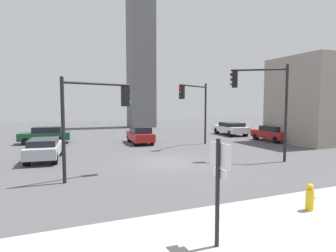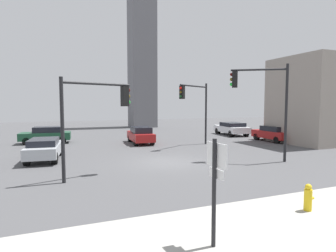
{
  "view_description": "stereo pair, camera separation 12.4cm",
  "coord_description": "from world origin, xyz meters",
  "px_view_note": "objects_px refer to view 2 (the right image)",
  "views": [
    {
      "loc": [
        -6.18,
        -15.31,
        3.47
      ],
      "look_at": [
        0.82,
        1.98,
        2.0
      ],
      "focal_mm": 29.99,
      "sensor_mm": 36.0,
      "label": 1
    },
    {
      "loc": [
        -6.06,
        -15.36,
        3.47
      ],
      "look_at": [
        0.82,
        1.98,
        2.0
      ],
      "focal_mm": 29.99,
      "sensor_mm": 36.0,
      "label": 2
    }
  ],
  "objects_px": {
    "car_1": "(44,148)",
    "car_4": "(273,133)",
    "direction_sign": "(215,180)",
    "fire_hydrant": "(308,198)",
    "traffic_light_1": "(261,93)",
    "car_0": "(141,135)",
    "car_2": "(232,128)",
    "car_3": "(46,135)",
    "traffic_light_0": "(195,101)",
    "traffic_light_2": "(97,107)"
  },
  "relations": [
    {
      "from": "direction_sign",
      "to": "car_0",
      "type": "xyz_separation_m",
      "value": [
        3.46,
        18.18,
        -0.97
      ]
    },
    {
      "from": "traffic_light_1",
      "to": "car_0",
      "type": "relative_size",
      "value": 1.39
    },
    {
      "from": "car_0",
      "to": "car_1",
      "type": "height_order",
      "value": "car_0"
    },
    {
      "from": "traffic_light_2",
      "to": "car_3",
      "type": "xyz_separation_m",
      "value": [
        -2.69,
        13.36,
        -2.55
      ]
    },
    {
      "from": "traffic_light_2",
      "to": "car_0",
      "type": "bearing_deg",
      "value": 47.27
    },
    {
      "from": "traffic_light_1",
      "to": "traffic_light_2",
      "type": "relative_size",
      "value": 1.26
    },
    {
      "from": "traffic_light_1",
      "to": "car_2",
      "type": "relative_size",
      "value": 1.2
    },
    {
      "from": "traffic_light_0",
      "to": "fire_hydrant",
      "type": "xyz_separation_m",
      "value": [
        -3.2,
        -14.01,
        -3.15
      ]
    },
    {
      "from": "car_1",
      "to": "direction_sign",
      "type": "bearing_deg",
      "value": -156.72
    },
    {
      "from": "car_0",
      "to": "fire_hydrant",
      "type": "bearing_deg",
      "value": -175.28
    },
    {
      "from": "car_0",
      "to": "car_4",
      "type": "xyz_separation_m",
      "value": [
        11.77,
        -3.19,
        -0.01
      ]
    },
    {
      "from": "traffic_light_0",
      "to": "traffic_light_1",
      "type": "distance_m",
      "value": 6.75
    },
    {
      "from": "traffic_light_0",
      "to": "fire_hydrant",
      "type": "height_order",
      "value": "traffic_light_0"
    },
    {
      "from": "car_1",
      "to": "car_4",
      "type": "xyz_separation_m",
      "value": [
        19.34,
        1.73,
        0.01
      ]
    },
    {
      "from": "direction_sign",
      "to": "fire_hydrant",
      "type": "distance_m",
      "value": 4.12
    },
    {
      "from": "car_4",
      "to": "direction_sign",
      "type": "bearing_deg",
      "value": 133.46
    },
    {
      "from": "traffic_light_0",
      "to": "car_4",
      "type": "distance_m",
      "value": 8.69
    },
    {
      "from": "car_0",
      "to": "traffic_light_0",
      "type": "bearing_deg",
      "value": -129.5
    },
    {
      "from": "car_3",
      "to": "car_1",
      "type": "bearing_deg",
      "value": 96.12
    },
    {
      "from": "car_0",
      "to": "car_4",
      "type": "bearing_deg",
      "value": -101.78
    },
    {
      "from": "traffic_light_2",
      "to": "car_2",
      "type": "relative_size",
      "value": 0.95
    },
    {
      "from": "traffic_light_0",
      "to": "car_0",
      "type": "xyz_separation_m",
      "value": [
        -3.6,
        3.35,
        -2.95
      ]
    },
    {
      "from": "traffic_light_0",
      "to": "traffic_light_2",
      "type": "distance_m",
      "value": 11.06
    },
    {
      "from": "car_3",
      "to": "traffic_light_0",
      "type": "bearing_deg",
      "value": 155.35
    },
    {
      "from": "direction_sign",
      "to": "car_1",
      "type": "xyz_separation_m",
      "value": [
        -4.12,
        13.26,
        -0.99
      ]
    },
    {
      "from": "fire_hydrant",
      "to": "car_0",
      "type": "distance_m",
      "value": 17.36
    },
    {
      "from": "direction_sign",
      "to": "traffic_light_1",
      "type": "distance_m",
      "value": 11.77
    },
    {
      "from": "traffic_light_1",
      "to": "car_3",
      "type": "xyz_separation_m",
      "value": [
        -12.39,
        13.12,
        -3.32
      ]
    },
    {
      "from": "direction_sign",
      "to": "traffic_light_0",
      "type": "distance_m",
      "value": 16.55
    },
    {
      "from": "car_0",
      "to": "car_3",
      "type": "relative_size",
      "value": 0.98
    },
    {
      "from": "car_1",
      "to": "car_4",
      "type": "height_order",
      "value": "car_4"
    },
    {
      "from": "traffic_light_1",
      "to": "car_4",
      "type": "bearing_deg",
      "value": -103.03
    },
    {
      "from": "car_3",
      "to": "car_4",
      "type": "xyz_separation_m",
      "value": [
        19.49,
        -6.31,
        -0.02
      ]
    },
    {
      "from": "traffic_light_0",
      "to": "car_0",
      "type": "bearing_deg",
      "value": -74.56
    },
    {
      "from": "car_2",
      "to": "direction_sign",
      "type": "bearing_deg",
      "value": 150.11
    },
    {
      "from": "car_1",
      "to": "car_3",
      "type": "bearing_deg",
      "value": 7.09
    },
    {
      "from": "traffic_light_2",
      "to": "traffic_light_0",
      "type": "bearing_deg",
      "value": 22.05
    },
    {
      "from": "fire_hydrant",
      "to": "car_3",
      "type": "distance_m",
      "value": 22.02
    },
    {
      "from": "car_0",
      "to": "car_1",
      "type": "xyz_separation_m",
      "value": [
        -7.58,
        -4.93,
        -0.02
      ]
    },
    {
      "from": "car_4",
      "to": "traffic_light_1",
      "type": "bearing_deg",
      "value": 132.69
    },
    {
      "from": "car_0",
      "to": "car_2",
      "type": "bearing_deg",
      "value": -73.29
    },
    {
      "from": "car_0",
      "to": "car_4",
      "type": "height_order",
      "value": "car_0"
    },
    {
      "from": "direction_sign",
      "to": "fire_hydrant",
      "type": "relative_size",
      "value": 2.99
    },
    {
      "from": "fire_hydrant",
      "to": "car_4",
      "type": "relative_size",
      "value": 0.22
    },
    {
      "from": "traffic_light_0",
      "to": "car_0",
      "type": "distance_m",
      "value": 5.73
    },
    {
      "from": "traffic_light_2",
      "to": "car_0",
      "type": "relative_size",
      "value": 1.1
    },
    {
      "from": "car_4",
      "to": "car_2",
      "type": "bearing_deg",
      "value": 3.4
    },
    {
      "from": "direction_sign",
      "to": "traffic_light_1",
      "type": "relative_size",
      "value": 0.43
    },
    {
      "from": "fire_hydrant",
      "to": "car_4",
      "type": "distance_m",
      "value": 18.16
    },
    {
      "from": "fire_hydrant",
      "to": "car_1",
      "type": "bearing_deg",
      "value": 122.7
    }
  ]
}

